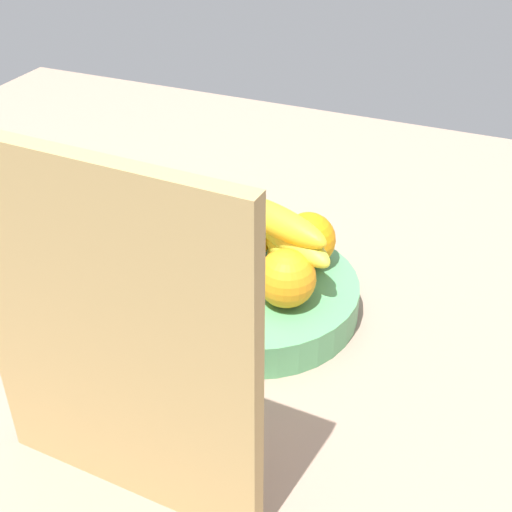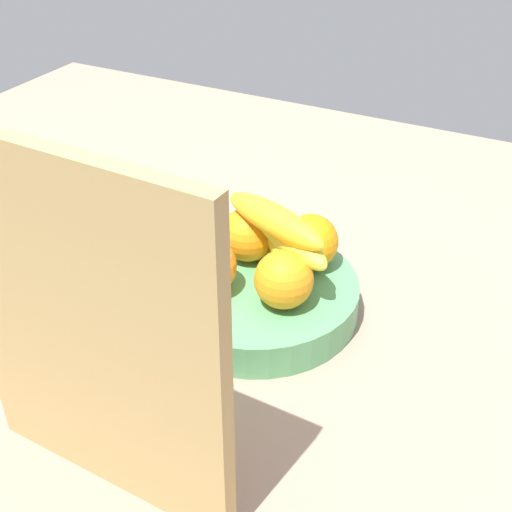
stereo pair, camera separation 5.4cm
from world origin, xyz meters
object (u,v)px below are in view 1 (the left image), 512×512
orange_front_left (209,268)px  orange_front_right (286,278)px  orange_center (308,240)px  jar_lid (143,225)px  banana_bunch (282,242)px  fruit_bowl (256,296)px  orange_back_left (245,235)px  thermos_tumbler (52,253)px  cutting_board (113,347)px

orange_front_left → orange_front_right: same height
orange_center → jar_lid: orange_center is taller
banana_bunch → fruit_bowl: bearing=44.0°
orange_front_right → orange_center: bearing=-86.6°
orange_front_right → orange_back_left: (8.82, -7.28, 0.00)cm
orange_front_left → thermos_tumbler: bearing=11.3°
orange_center → cutting_board: bearing=82.8°
orange_front_right → thermos_tumbler: thermos_tumbler is taller
fruit_bowl → thermos_tumbler: (25.39, 8.59, 5.43)cm
orange_front_left → thermos_tumbler: 21.27cm
orange_center → orange_front_right: bearing=93.4°
orange_front_left → jar_lid: bearing=-39.6°
orange_front_left → jar_lid: size_ratio=0.99×
orange_front_right → thermos_tumbler: size_ratio=0.48×
banana_bunch → thermos_tumbler: 30.21cm
banana_bunch → cutting_board: (2.77, 33.52, 8.03)cm
banana_bunch → cutting_board: size_ratio=0.51×
orange_front_right → orange_center: same height
orange_center → thermos_tumbler: size_ratio=0.48×
fruit_bowl → jar_lid: 28.09cm
orange_front_right → banana_bunch: (2.60, -5.20, 1.60)cm
orange_front_left → cutting_board: bearing=99.4°
orange_back_left → banana_bunch: 6.75cm
orange_center → cutting_board: size_ratio=0.21×
cutting_board → thermos_tumbler: size_ratio=2.32×
fruit_bowl → orange_front_left: bearing=44.2°
orange_front_right → thermos_tumbler: (30.60, 5.92, -0.60)cm
orange_front_left → cutting_board: cutting_board is taller
thermos_tumbler → orange_front_left: bearing=-168.7°
thermos_tumbler → orange_front_right: bearing=-169.1°
orange_front_right → jar_lid: (30.28, -15.23, -7.81)cm
orange_front_right → orange_back_left: same height
orange_front_left → cutting_board: (-4.39, 26.57, 9.64)cm
thermos_tumbler → jar_lid: size_ratio=2.07×
banana_bunch → thermos_tumbler: bearing=21.7°
orange_front_left → jar_lid: (20.52, -16.98, -7.81)cm
orange_front_left → jar_lid: 27.76cm
orange_center → thermos_tumbler: thermos_tumbler is taller
orange_back_left → cutting_board: size_ratio=0.21×
fruit_bowl → cutting_board: bearing=89.7°
orange_back_left → banana_bunch: bearing=161.5°
orange_front_right → orange_center: (0.56, -9.51, 0.00)cm
jar_lid → fruit_bowl: bearing=153.4°
jar_lid → orange_center: bearing=169.1°
fruit_bowl → orange_front_right: bearing=152.8°
thermos_tumbler → jar_lid: 22.35cm
orange_front_left → orange_center: (-9.19, -11.26, 0.00)cm
banana_bunch → cutting_board: 34.58cm
fruit_bowl → orange_center: size_ratio=3.67×
orange_front_right → banana_bunch: size_ratio=0.40×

